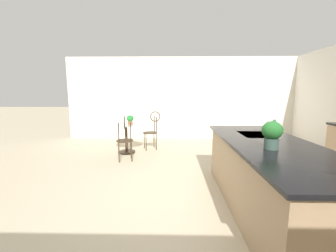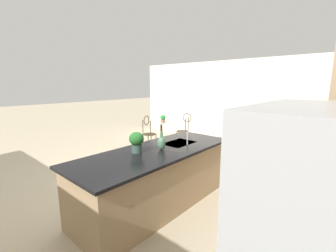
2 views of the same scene
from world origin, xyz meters
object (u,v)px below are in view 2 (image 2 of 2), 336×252
potted_plant_on_table (163,118)px  potted_plant_counter_near (137,141)px  chair_near_window (184,128)px  vase_on_counter (161,143)px  chair_by_island (148,131)px  bistro_table (161,131)px

potted_plant_on_table → potted_plant_counter_near: potted_plant_counter_near is taller
chair_near_window → vase_on_counter: (3.04, 1.85, 0.46)m
potted_plant_on_table → vase_on_counter: bearing=42.1°
chair_near_window → chair_by_island: bearing=-25.9°
potted_plant_counter_near → chair_near_window: bearing=-153.9°
potted_plant_counter_near → vase_on_counter: 0.40m
potted_plant_counter_near → vase_on_counter: (-0.35, 0.18, -0.07)m
chair_by_island → potted_plant_on_table: (-0.63, 0.01, 0.30)m
chair_by_island → potted_plant_on_table: 0.70m
potted_plant_on_table → chair_near_window: bearing=130.0°
bistro_table → potted_plant_on_table: size_ratio=3.33×
bistro_table → chair_by_island: (0.69, 0.12, 0.13)m
bistro_table → potted_plant_on_table: 0.45m
potted_plant_on_table → vase_on_counter: size_ratio=0.83×
chair_near_window → potted_plant_counter_near: (3.39, 1.67, 0.53)m
chair_near_window → chair_by_island: size_ratio=1.00×
bistro_table → vase_on_counter: size_ratio=2.78×
potted_plant_on_table → potted_plant_counter_near: bearing=36.3°
bistro_table → chair_by_island: chair_by_island is taller
chair_by_island → vase_on_counter: size_ratio=3.62×
chair_by_island → potted_plant_counter_near: 3.24m
chair_by_island → potted_plant_on_table: bearing=179.4°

